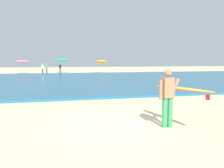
# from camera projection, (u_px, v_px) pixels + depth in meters

# --- Properties ---
(ground_plane) EXTENTS (160.00, 160.00, 0.00)m
(ground_plane) POSITION_uv_depth(u_px,v_px,m) (114.00, 124.00, 8.11)
(ground_plane) COLOR beige
(sea) EXTENTS (120.00, 28.00, 0.14)m
(sea) POSITION_uv_depth(u_px,v_px,m) (62.00, 80.00, 26.49)
(sea) COLOR #1E6084
(sea) RESTS_ON ground
(surfer_with_board) EXTENTS (1.05, 2.90, 1.73)m
(surfer_with_board) POSITION_uv_depth(u_px,v_px,m) (174.00, 92.00, 7.70)
(surfer_with_board) COLOR #338E56
(surfer_with_board) RESTS_ON ground
(beach_umbrella_1) EXTENTS (2.03, 2.06, 2.26)m
(beach_umbrella_1) POSITION_uv_depth(u_px,v_px,m) (22.00, 61.00, 39.88)
(beach_umbrella_1) COLOR beige
(beach_umbrella_1) RESTS_ON ground
(beach_umbrella_2) EXTENTS (2.20, 2.22, 2.45)m
(beach_umbrella_2) POSITION_uv_depth(u_px,v_px,m) (63.00, 60.00, 43.67)
(beach_umbrella_2) COLOR beige
(beach_umbrella_2) RESTS_ON ground
(beach_umbrella_3) EXTENTS (1.89, 1.93, 2.22)m
(beach_umbrella_3) POSITION_uv_depth(u_px,v_px,m) (101.00, 62.00, 43.63)
(beach_umbrella_3) COLOR beige
(beach_umbrella_3) RESTS_ON ground
(beachgoer_near_row_left) EXTENTS (0.32, 0.20, 1.58)m
(beachgoer_near_row_left) POSITION_uv_depth(u_px,v_px,m) (43.00, 68.00, 39.74)
(beachgoer_near_row_left) COLOR #383842
(beachgoer_near_row_left) RESTS_ON ground
(beachgoer_near_row_mid) EXTENTS (0.32, 0.20, 1.58)m
(beachgoer_near_row_mid) POSITION_uv_depth(u_px,v_px,m) (47.00, 68.00, 41.27)
(beachgoer_near_row_mid) COLOR #383842
(beachgoer_near_row_mid) RESTS_ON ground
(beachgoer_near_row_right) EXTENTS (0.32, 0.20, 1.58)m
(beachgoer_near_row_right) POSITION_uv_depth(u_px,v_px,m) (60.00, 68.00, 41.63)
(beachgoer_near_row_right) COLOR #383842
(beachgoer_near_row_right) RESTS_ON ground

